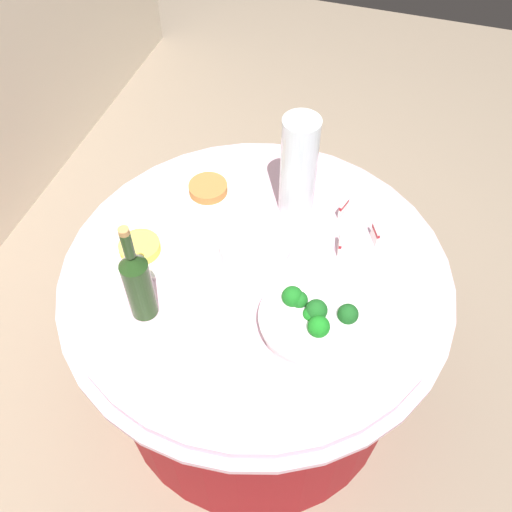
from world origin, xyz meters
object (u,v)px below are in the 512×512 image
(serving_tongs, at_px, (218,348))
(label_placard_rear, at_px, (375,234))
(food_plate_fried_egg, at_px, (140,250))
(decorative_fruit_vase, at_px, (298,171))
(label_placard_mid, at_px, (344,208))
(label_placard_front, at_px, (340,244))
(plate_stack, at_px, (255,247))
(wine_bottle, at_px, (138,282))
(broccoli_bowl, at_px, (312,320))
(food_plate_peanuts, at_px, (208,191))

(serving_tongs, distance_m, label_placard_rear, 0.59)
(serving_tongs, bearing_deg, food_plate_fried_egg, 54.38)
(decorative_fruit_vase, height_order, food_plate_fried_egg, decorative_fruit_vase)
(decorative_fruit_vase, distance_m, label_placard_rear, 0.30)
(serving_tongs, bearing_deg, label_placard_mid, -20.18)
(serving_tongs, relative_size, label_placard_mid, 2.69)
(label_placard_front, bearing_deg, label_placard_mid, 8.00)
(plate_stack, height_order, label_placard_rear, label_placard_rear)
(wine_bottle, distance_m, label_placard_front, 0.60)
(wine_bottle, bearing_deg, label_placard_rear, -51.69)
(broccoli_bowl, distance_m, label_placard_rear, 0.37)
(decorative_fruit_vase, height_order, serving_tongs, decorative_fruit_vase)
(broccoli_bowl, relative_size, food_plate_fried_egg, 1.27)
(label_placard_front, xyz_separation_m, label_placard_mid, (0.15, 0.02, 0.00))
(label_placard_front, bearing_deg, food_plate_peanuts, 76.89)
(broccoli_bowl, bearing_deg, serving_tongs, 122.27)
(broccoli_bowl, xyz_separation_m, serving_tongs, (-0.14, 0.22, -0.04))
(plate_stack, distance_m, label_placard_mid, 0.31)
(food_plate_peanuts, relative_size, label_placard_mid, 4.00)
(decorative_fruit_vase, xyz_separation_m, food_plate_peanuts, (-0.03, 0.28, -0.14))
(plate_stack, xyz_separation_m, label_placard_mid, (0.23, -0.21, 0.01))
(decorative_fruit_vase, xyz_separation_m, serving_tongs, (-0.55, 0.06, -0.15))
(serving_tongs, bearing_deg, label_placard_rear, -33.20)
(decorative_fruit_vase, relative_size, food_plate_fried_egg, 1.55)
(food_plate_peanuts, xyz_separation_m, label_placard_front, (-0.11, -0.45, 0.02))
(serving_tongs, height_order, label_placard_rear, label_placard_rear)
(wine_bottle, distance_m, label_placard_mid, 0.68)
(label_placard_mid, bearing_deg, decorative_fruit_vase, 95.15)
(decorative_fruit_vase, bearing_deg, serving_tongs, 173.85)
(wine_bottle, relative_size, label_placard_front, 6.11)
(broccoli_bowl, relative_size, label_placard_rear, 5.09)
(broccoli_bowl, relative_size, decorative_fruit_vase, 0.82)
(serving_tongs, xyz_separation_m, food_plate_fried_egg, (0.24, 0.33, 0.01))
(label_placard_rear, bearing_deg, food_plate_peanuts, 86.32)
(label_placard_front, bearing_deg, serving_tongs, 151.39)
(food_plate_fried_egg, height_order, label_placard_rear, label_placard_rear)
(broccoli_bowl, distance_m, plate_stack, 0.30)
(wine_bottle, bearing_deg, plate_stack, -38.52)
(food_plate_peanuts, bearing_deg, broccoli_bowl, -131.63)
(label_placard_rear, bearing_deg, plate_stack, 115.07)
(decorative_fruit_vase, bearing_deg, plate_stack, 163.11)
(food_plate_peanuts, bearing_deg, serving_tongs, -156.95)
(food_plate_peanuts, distance_m, label_placard_front, 0.47)
(wine_bottle, bearing_deg, broccoli_bowl, -79.59)
(label_placard_mid, bearing_deg, plate_stack, 136.96)
(serving_tongs, relative_size, label_placard_front, 2.69)
(food_plate_fried_egg, xyz_separation_m, label_placard_front, (0.18, -0.56, 0.02))
(serving_tongs, xyz_separation_m, food_plate_peanuts, (0.53, 0.22, 0.01))
(plate_stack, height_order, wine_bottle, wine_bottle)
(broccoli_bowl, height_order, decorative_fruit_vase, decorative_fruit_vase)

